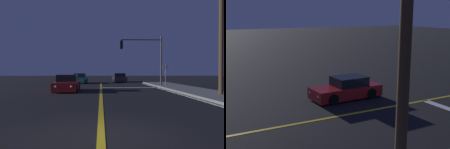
# 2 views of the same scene
# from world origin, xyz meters

# --- Properties ---
(ground_plane) EXTENTS (160.00, 160.00, 0.00)m
(ground_plane) POSITION_xyz_m (0.00, 0.00, 0.00)
(ground_plane) COLOR black
(sidewalk_right) EXTENTS (3.20, 33.45, 0.15)m
(sidewalk_right) POSITION_xyz_m (7.35, 9.29, 0.07)
(sidewalk_right) COLOR slate
(sidewalk_right) RESTS_ON ground
(lane_line_center) EXTENTS (0.20, 31.59, 0.01)m
(lane_line_center) POSITION_xyz_m (0.00, 9.29, 0.01)
(lane_line_center) COLOR gold
(lane_line_center) RESTS_ON ground
(lane_line_edge_right) EXTENTS (0.16, 31.59, 0.01)m
(lane_line_edge_right) POSITION_xyz_m (5.50, 9.29, 0.01)
(lane_line_edge_right) COLOR white
(lane_line_edge_right) RESTS_ON ground
(stop_bar) EXTENTS (5.75, 0.50, 0.01)m
(stop_bar) POSITION_xyz_m (2.88, 17.08, 0.01)
(stop_bar) COLOR white
(stop_bar) RESTS_ON ground
(car_far_approaching_teal) EXTENTS (1.89, 4.51, 1.34)m
(car_far_approaching_teal) POSITION_xyz_m (-2.84, 25.74, 0.58)
(car_far_approaching_teal) COLOR #195960
(car_far_approaching_teal) RESTS_ON ground
(car_mid_block_red) EXTENTS (1.98, 4.38, 1.34)m
(car_mid_block_red) POSITION_xyz_m (-2.74, 13.23, 0.58)
(car_mid_block_red) COLOR maroon
(car_mid_block_red) RESTS_ON ground
(car_lead_oncoming_charcoal) EXTENTS (2.09, 4.45, 1.34)m
(car_lead_oncoming_charcoal) POSITION_xyz_m (2.72, 29.09, 0.58)
(car_lead_oncoming_charcoal) COLOR #2D2D33
(car_lead_oncoming_charcoal) RESTS_ON ground
(traffic_signal_near_right) EXTENTS (4.57, 0.28, 5.44)m
(traffic_signal_near_right) POSITION_xyz_m (4.85, 19.38, 3.68)
(traffic_signal_near_right) COLOR #38383D
(traffic_signal_near_right) RESTS_ON ground
(utility_pole_right) EXTENTS (1.67, 0.29, 10.30)m
(utility_pole_right) POSITION_xyz_m (7.65, 8.76, 5.35)
(utility_pole_right) COLOR #42301E
(utility_pole_right) RESTS_ON ground
(street_sign_corner) EXTENTS (0.56, 0.06, 2.28)m
(street_sign_corner) POSITION_xyz_m (6.25, 16.58, 1.54)
(street_sign_corner) COLOR slate
(street_sign_corner) RESTS_ON ground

